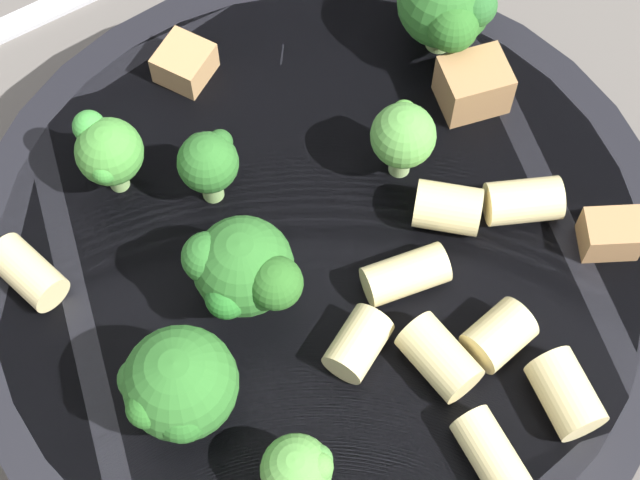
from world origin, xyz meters
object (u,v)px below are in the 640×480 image
object	(u,v)px
pasta_bowl	(320,272)
broccoli_floret_1	(108,151)
chicken_chunk_1	(611,234)
chicken_chunk_2	(185,63)
rigatoni_2	(523,201)
rigatoni_8	(439,357)
rigatoni_1	(358,344)
rigatoni_6	(566,394)
rigatoni_0	(447,208)
broccoli_floret_6	(243,270)
broccoli_floret_5	(446,3)
rigatoni_3	(406,275)
rigatoni_4	(499,335)
broccoli_floret_4	(178,387)
broccoli_floret_2	(403,135)
broccoli_floret_3	(208,162)
rigatoni_7	(491,454)
rigatoni_5	(28,273)
broccoli_floret_0	(297,470)
chicken_chunk_0	(473,85)

from	to	relation	value
pasta_bowl	broccoli_floret_1	bearing A→B (deg)	164.28
chicken_chunk_1	chicken_chunk_2	world-z (taller)	chicken_chunk_1
rigatoni_2	rigatoni_8	size ratio (longest dim) A/B	0.98
rigatoni_1	rigatoni_6	xyz separation A→B (m)	(0.07, -0.01, 0.00)
rigatoni_0	broccoli_floret_6	bearing A→B (deg)	-150.62
broccoli_floret_5	rigatoni_3	xyz separation A→B (m)	(-0.01, -0.11, -0.02)
broccoli_floret_6	chicken_chunk_2	size ratio (longest dim) A/B	2.15
broccoli_floret_5	rigatoni_4	distance (m)	0.13
broccoli_floret_4	broccoli_floret_6	distance (m)	0.05
broccoli_floret_2	pasta_bowl	bearing A→B (deg)	-124.66
broccoli_floret_5	rigatoni_4	bearing A→B (deg)	-78.98
broccoli_floret_2	rigatoni_3	size ratio (longest dim) A/B	1.21
broccoli_floret_3	rigatoni_7	xyz separation A→B (m)	(0.10, -0.09, -0.01)
broccoli_floret_4	rigatoni_5	distance (m)	0.08
broccoli_floret_4	chicken_chunk_2	bearing A→B (deg)	98.26
pasta_bowl	broccoli_floret_4	distance (m)	0.09
rigatoni_0	rigatoni_2	world-z (taller)	rigatoni_0
rigatoni_4	rigatoni_6	bearing A→B (deg)	-40.26
rigatoni_5	rigatoni_7	bearing A→B (deg)	-17.19
rigatoni_3	rigatoni_6	size ratio (longest dim) A/B	1.10
broccoli_floret_4	rigatoni_0	size ratio (longest dim) A/B	1.87
chicken_chunk_1	rigatoni_0	bearing A→B (deg)	175.31
broccoli_floret_2	chicken_chunk_2	xyz separation A→B (m)	(-0.09, 0.04, -0.02)
broccoli_floret_2	rigatoni_7	size ratio (longest dim) A/B	1.26
rigatoni_7	broccoli_floret_6	bearing A→B (deg)	149.86
broccoli_floret_4	chicken_chunk_2	distance (m)	0.14
rigatoni_2	rigatoni_1	bearing A→B (deg)	-132.76
broccoli_floret_5	rigatoni_5	distance (m)	0.18
broccoli_floret_0	broccoli_floret_2	bearing A→B (deg)	77.96
broccoli_floret_6	rigatoni_8	xyz separation A→B (m)	(0.07, -0.02, -0.02)
chicken_chunk_0	chicken_chunk_1	bearing A→B (deg)	-48.97
broccoli_floret_4	rigatoni_7	distance (m)	0.10
broccoli_floret_5	rigatoni_8	bearing A→B (deg)	-88.07
rigatoni_3	rigatoni_5	xyz separation A→B (m)	(-0.13, -0.01, 0.00)
broccoli_floret_0	rigatoni_0	distance (m)	0.11
broccoli_floret_6	chicken_chunk_1	world-z (taller)	broccoli_floret_6
rigatoni_3	rigatoni_6	distance (m)	0.07
broccoli_floret_5	rigatoni_5	bearing A→B (deg)	-140.46
broccoli_floret_5	rigatoni_4	size ratio (longest dim) A/B	2.11
rigatoni_2	chicken_chunk_2	distance (m)	0.14
broccoli_floret_6	rigatoni_8	world-z (taller)	broccoli_floret_6
broccoli_floret_2	rigatoni_6	bearing A→B (deg)	-55.54
broccoli_floret_1	chicken_chunk_2	xyz separation A→B (m)	(0.02, 0.05, -0.02)
rigatoni_2	broccoli_floret_2	bearing A→B (deg)	161.93
broccoli_floret_6	rigatoni_1	distance (m)	0.05
pasta_bowl	broccoli_floret_3	world-z (taller)	broccoli_floret_3
broccoli_floret_0	rigatoni_3	world-z (taller)	broccoli_floret_0
broccoli_floret_3	rigatoni_3	size ratio (longest dim) A/B	1.16
broccoli_floret_5	rigatoni_8	xyz separation A→B (m)	(0.00, -0.14, -0.02)
broccoli_floret_1	broccoli_floret_5	world-z (taller)	broccoli_floret_5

